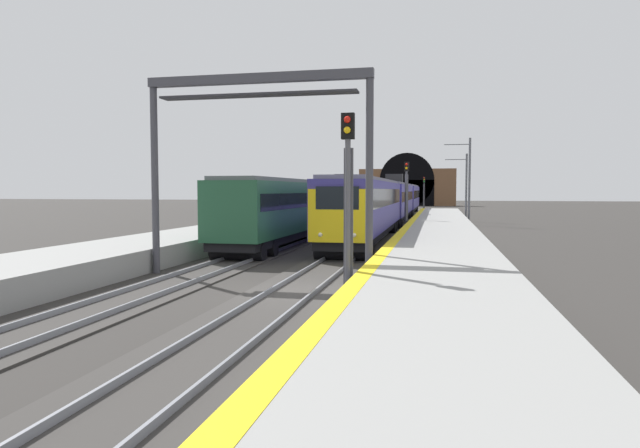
{
  "coord_description": "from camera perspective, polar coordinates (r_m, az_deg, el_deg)",
  "views": [
    {
      "loc": [
        -17.05,
        -4.52,
        3.34
      ],
      "look_at": [
        10.13,
        1.37,
        1.62
      ],
      "focal_mm": 31.04,
      "sensor_mm": 36.0,
      "label": 1
    }
  ],
  "objects": [
    {
      "name": "train_adjacent_platform",
      "position": [
        44.39,
        0.37,
        2.18
      ],
      "size": [
        40.23,
        3.12,
        4.87
      ],
      "rotation": [
        0.0,
        0.0,
        -0.01
      ],
      "color": "#235638",
      "rests_on": "ground_plane"
    },
    {
      "name": "platform_left",
      "position": [
        22.02,
        -26.26,
        -4.29
      ],
      "size": [
        112.0,
        4.63,
        0.96
      ],
      "primitive_type": "cube",
      "color": "gray",
      "rests_on": "ground_plane"
    },
    {
      "name": "railway_signal_mid",
      "position": [
        44.81,
        8.9,
        3.37
      ],
      "size": [
        0.39,
        0.38,
        5.58
      ],
      "rotation": [
        0.0,
        0.0,
        3.14
      ],
      "color": "#4C4C54",
      "rests_on": "ground_plane"
    },
    {
      "name": "track_main_line",
      "position": [
        17.95,
        -2.6,
        -7.06
      ],
      "size": [
        160.0,
        3.17,
        0.21
      ],
      "color": "#383533",
      "rests_on": "ground_plane"
    },
    {
      "name": "catenary_mast_far",
      "position": [
        60.11,
        14.8,
        3.75
      ],
      "size": [
        0.22,
        2.33,
        7.14
      ],
      "color": "#595B60",
      "rests_on": "ground_plane"
    },
    {
      "name": "platform_right",
      "position": [
        17.29,
        12.1,
        -6.06
      ],
      "size": [
        112.0,
        4.63,
        0.96
      ],
      "primitive_type": "cube",
      "color": "gray",
      "rests_on": "ground_plane"
    },
    {
      "name": "platform_right_edge_strip",
      "position": [
        17.34,
        5.25,
        -4.35
      ],
      "size": [
        112.0,
        0.5,
        0.01
      ],
      "primitive_type": "cube",
      "color": "yellow",
      "rests_on": "platform_right"
    },
    {
      "name": "tunnel_portal",
      "position": [
        119.14,
        8.97,
        3.77
      ],
      "size": [
        3.05,
        20.26,
        11.35
      ],
      "color": "brown",
      "rests_on": "ground_plane"
    },
    {
      "name": "track_adjacent_line",
      "position": [
        19.62,
        -15.79,
        -6.27
      ],
      "size": [
        160.0,
        2.66,
        0.21
      ],
      "color": "#383533",
      "rests_on": "ground_plane"
    },
    {
      "name": "catenary_mast_near",
      "position": [
        54.01,
        15.1,
        4.37
      ],
      "size": [
        0.22,
        2.48,
        8.22
      ],
      "color": "#595B60",
      "rests_on": "ground_plane"
    },
    {
      "name": "railway_signal_far",
      "position": [
        95.04,
        10.67,
        3.48
      ],
      "size": [
        0.39,
        0.38,
        5.57
      ],
      "rotation": [
        0.0,
        0.0,
        3.14
      ],
      "color": "#38383D",
      "rests_on": "ground_plane"
    },
    {
      "name": "overhead_signal_gantry",
      "position": [
        21.46,
        -6.5,
        10.1
      ],
      "size": [
        0.7,
        8.87,
        7.73
      ],
      "color": "#3F3F47",
      "rests_on": "ground_plane"
    },
    {
      "name": "train_main_approaching",
      "position": [
        56.44,
        7.64,
        2.47
      ],
      "size": [
        64.01,
        2.92,
        4.94
      ],
      "rotation": [
        0.0,
        0.0,
        3.15
      ],
      "color": "navy",
      "rests_on": "ground_plane"
    },
    {
      "name": "ground_plane",
      "position": [
        17.95,
        -2.6,
        -7.18
      ],
      "size": [
        320.0,
        320.0,
        0.0
      ],
      "primitive_type": "plane",
      "color": "#302D2B"
    },
    {
      "name": "railway_signal_near",
      "position": [
        16.12,
        2.89,
        3.15
      ],
      "size": [
        0.39,
        0.38,
        5.55
      ],
      "rotation": [
        0.0,
        0.0,
        3.14
      ],
      "color": "#4C4C54",
      "rests_on": "ground_plane"
    }
  ]
}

